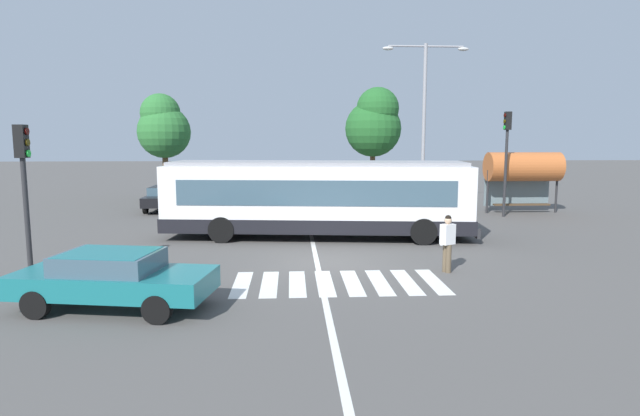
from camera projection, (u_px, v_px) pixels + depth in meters
ground_plane at (328, 263)px, 16.60m from camera, size 160.00×160.00×0.00m
city_transit_bus at (317, 198)px, 20.62m from camera, size 12.39×3.86×3.06m
pedestrian_crossing_street at (447, 240)px, 15.30m from camera, size 0.52×0.42×1.72m
foreground_sedan at (113, 277)px, 11.99m from camera, size 4.74×2.56×1.35m
parked_car_black at (167, 196)px, 28.92m from camera, size 1.97×4.55×1.35m
parked_car_blue at (220, 195)px, 29.73m from camera, size 2.08×4.60×1.35m
parked_car_charcoal at (266, 195)px, 29.42m from camera, size 1.89×4.51×1.35m
parked_car_red at (314, 196)px, 29.40m from camera, size 1.92×4.52×1.35m
parked_car_champagne at (361, 194)px, 29.96m from camera, size 1.92×4.52×1.35m
parked_car_silver at (407, 194)px, 29.99m from camera, size 1.97×4.55×1.35m
traffic_light_near_corner at (24, 176)px, 14.23m from camera, size 0.33×0.32×4.32m
traffic_light_far_corner at (506, 148)px, 26.07m from camera, size 0.33×0.32×5.30m
bus_stop_shelter at (523, 168)px, 27.62m from camera, size 3.91×1.54×3.25m
twin_arm_street_lamp at (424, 109)px, 28.43m from camera, size 4.73×0.32×9.06m
background_tree_left at (163, 127)px, 33.04m from camera, size 3.34×3.34×6.82m
background_tree_right at (374, 123)px, 35.98m from camera, size 3.90×3.90×7.49m
crosswalk_painted_stripes at (339, 283)px, 14.27m from camera, size 5.75×2.61×0.01m
lane_center_line at (314, 250)px, 18.56m from camera, size 0.16×24.00×0.01m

